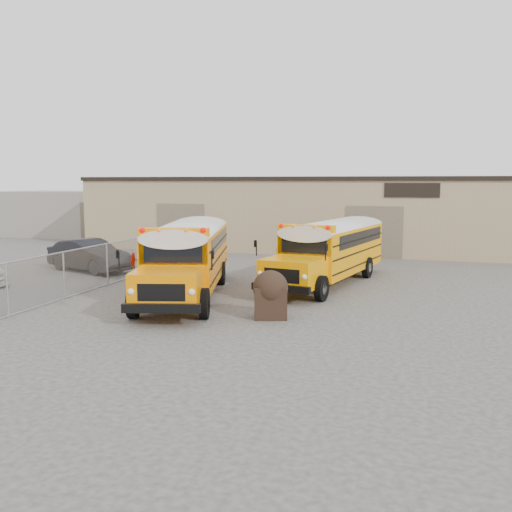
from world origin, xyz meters
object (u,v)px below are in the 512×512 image
(car_dark, at_px, (89,255))
(school_bus_left, at_px, (205,237))
(school_bus_right, at_px, (368,235))
(tarp_bundle, at_px, (270,294))

(car_dark, bearing_deg, school_bus_left, -51.48)
(school_bus_right, bearing_deg, school_bus_left, -151.72)
(school_bus_left, xyz_separation_m, tarp_bundle, (5.69, -8.58, -0.86))
(school_bus_left, distance_m, school_bus_right, 8.52)
(tarp_bundle, height_order, car_dark, car_dark)
(school_bus_right, xyz_separation_m, car_dark, (-12.88, -5.84, -0.80))
(tarp_bundle, bearing_deg, school_bus_left, 123.57)
(school_bus_right, distance_m, tarp_bundle, 12.77)
(school_bus_right, relative_size, car_dark, 2.03)
(school_bus_left, distance_m, tarp_bundle, 10.33)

